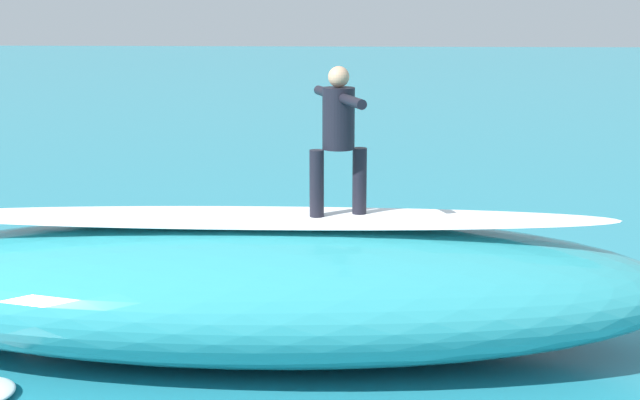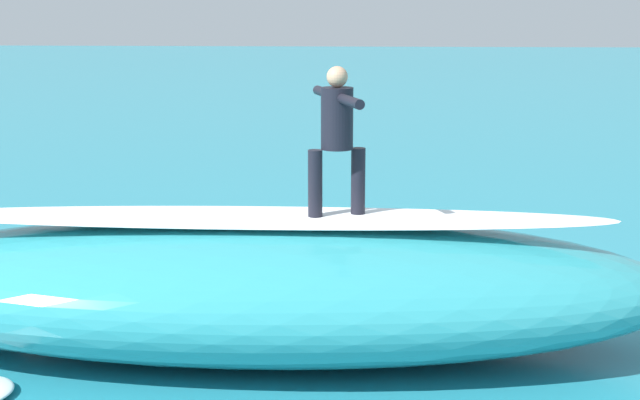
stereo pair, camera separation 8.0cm
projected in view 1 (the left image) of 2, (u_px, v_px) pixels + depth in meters
The scene contains 8 objects.
ground_plane at pixel (315, 275), 13.27m from camera, with size 120.00×120.00×0.00m, color teal.
wave_crest at pixel (262, 287), 10.29m from camera, with size 9.07×3.01×1.48m, color teal.
wave_foam_lip at pixel (261, 218), 10.13m from camera, with size 7.71×1.05×0.08m, color white.
surfboard_riding at pixel (338, 219), 10.10m from camera, with size 2.01×0.45×0.08m, color #33B2D1.
surfer_riding at pixel (338, 130), 9.89m from camera, with size 0.60×1.45×1.59m.
surfboard_paddling at pixel (308, 240), 15.05m from camera, with size 2.21×0.51×0.08m, color #33B2D1.
surfer_paddling at pixel (311, 231), 14.90m from camera, with size 1.00×1.56×0.30m.
foam_patch_near at pixel (154, 339), 10.63m from camera, with size 0.79×0.69×0.12m, color white.
Camera 1 is at (-0.69, 12.72, 3.87)m, focal length 52.90 mm.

